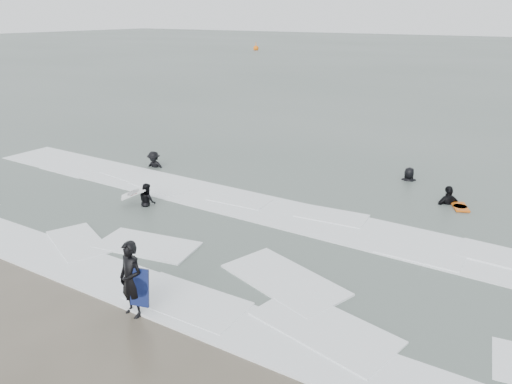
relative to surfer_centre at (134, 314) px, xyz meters
The scene contains 9 objects.
ground 1.62m from the surfer_centre, 112.21° to the left, with size 320.00×320.00×0.00m, color brown.
surfer_centre is the anchor object (origin of this frame).
surfer_wading 7.34m from the surfer_centre, 131.68° to the left, with size 0.71×0.56×1.47m, color black.
surfer_breaker 12.25m from the surfer_centre, 131.32° to the left, with size 1.09×0.63×1.69m, color black.
surfer_right_near 12.76m from the surfer_centre, 68.13° to the left, with size 1.12×0.47×1.91m, color black.
surfer_right_far 14.06m from the surfer_centre, 79.15° to the left, with size 0.87×0.57×1.79m, color black.
surf_foam 5.24m from the surfer_centre, 96.72° to the left, with size 30.03×9.06×0.09m.
bodyboards 5.68m from the surfer_centre, 89.17° to the left, with size 11.47×12.27×1.25m.
buoy 88.94m from the surfer_centre, 120.78° to the left, with size 1.00×1.00×1.65m.
Camera 1 is at (8.81, -8.73, 7.01)m, focal length 35.00 mm.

